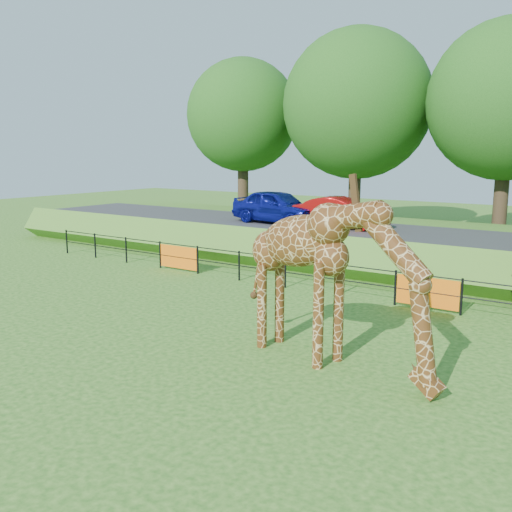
% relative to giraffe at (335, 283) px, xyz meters
% --- Properties ---
extents(ground, '(90.00, 90.00, 0.00)m').
position_rel_giraffe_xyz_m(ground, '(-2.78, -2.33, -1.88)').
color(ground, '#205715').
rests_on(ground, ground).
extents(giraffe, '(5.36, 2.09, 3.77)m').
position_rel_giraffe_xyz_m(giraffe, '(0.00, 0.00, 0.00)').
color(giraffe, '#562E11').
rests_on(giraffe, ground).
extents(perimeter_fence, '(28.07, 0.10, 1.10)m').
position_rel_giraffe_xyz_m(perimeter_fence, '(-2.78, 5.67, -1.33)').
color(perimeter_fence, black).
rests_on(perimeter_fence, ground).
extents(embankment, '(40.00, 9.00, 1.30)m').
position_rel_giraffe_xyz_m(embankment, '(-2.78, 13.17, -1.23)').
color(embankment, '#205715').
rests_on(embankment, ground).
extents(road, '(40.00, 5.00, 0.12)m').
position_rel_giraffe_xyz_m(road, '(-2.78, 11.67, -0.52)').
color(road, '#28282A').
rests_on(road, embankment).
extents(car_blue, '(4.71, 2.35, 1.54)m').
position_rel_giraffe_xyz_m(car_blue, '(-8.67, 11.22, 0.31)').
color(car_blue, '#13199A').
rests_on(car_blue, road).
extents(car_red, '(4.15, 1.72, 1.33)m').
position_rel_giraffe_xyz_m(car_red, '(-5.53, 11.38, 0.20)').
color(car_red, '#B10C0C').
rests_on(car_red, road).
extents(bg_tree_line, '(37.30, 8.80, 11.82)m').
position_rel_giraffe_xyz_m(bg_tree_line, '(-0.89, 19.67, 5.31)').
color(bg_tree_line, '#342317').
rests_on(bg_tree_line, ground).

